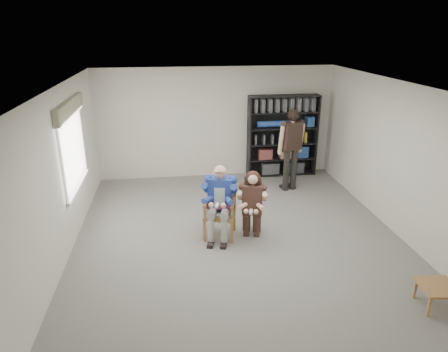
{
  "coord_description": "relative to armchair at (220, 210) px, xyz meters",
  "views": [
    {
      "loc": [
        -1.18,
        -6.41,
        3.72
      ],
      "look_at": [
        -0.2,
        0.6,
        1.05
      ],
      "focal_mm": 32.0,
      "sensor_mm": 36.0,
      "label": 1
    }
  ],
  "objects": [
    {
      "name": "window_left",
      "position": [
        -2.62,
        0.79,
        1.09
      ],
      "size": [
        0.16,
        2.0,
        1.75
      ],
      "primitive_type": null,
      "color": "white",
      "rests_on": "room_shell"
    },
    {
      "name": "floor",
      "position": [
        0.33,
        -0.21,
        -0.54
      ],
      "size": [
        6.0,
        7.0,
        0.01
      ],
      "primitive_type": "cube",
      "color": "slate",
      "rests_on": "ground"
    },
    {
      "name": "standing_man",
      "position": [
        1.95,
        2.03,
        0.44
      ],
      "size": [
        0.67,
        0.47,
        1.95
      ],
      "primitive_type": null,
      "rotation": [
        0.0,
        0.0,
        0.25
      ],
      "color": "black",
      "rests_on": "floor"
    },
    {
      "name": "kneeling_woman",
      "position": [
        0.58,
        -0.12,
        0.1
      ],
      "size": [
        0.74,
        0.97,
        1.28
      ],
      "primitive_type": null,
      "rotation": [
        0.0,
        0.0,
        -0.26
      ],
      "color": "#3C2A1F",
      "rests_on": "floor"
    },
    {
      "name": "side_table",
      "position": [
        2.74,
        -2.44,
        -0.37
      ],
      "size": [
        0.55,
        0.55,
        0.34
      ],
      "primitive_type": null,
      "rotation": [
        0.0,
        0.0,
        -0.11
      ],
      "color": "#97653C",
      "rests_on": "floor"
    },
    {
      "name": "seated_man",
      "position": [
        0.0,
        0.0,
        0.16
      ],
      "size": [
        0.8,
        0.97,
        1.4
      ],
      "primitive_type": null,
      "rotation": [
        0.0,
        0.0,
        -0.26
      ],
      "color": "navy",
      "rests_on": "floor"
    },
    {
      "name": "bookshelf",
      "position": [
        2.03,
        3.07,
        0.51
      ],
      "size": [
        1.8,
        0.38,
        2.1
      ],
      "primitive_type": null,
      "color": "black",
      "rests_on": "floor"
    },
    {
      "name": "armchair",
      "position": [
        0.0,
        0.0,
        0.0
      ],
      "size": [
        0.76,
        0.74,
        1.08
      ],
      "primitive_type": null,
      "rotation": [
        0.0,
        0.0,
        -0.26
      ],
      "color": "#97653C",
      "rests_on": "floor"
    },
    {
      "name": "room_shell",
      "position": [
        0.33,
        -0.21,
        0.86
      ],
      "size": [
        6.0,
        7.0,
        2.8
      ],
      "primitive_type": null,
      "color": "silver",
      "rests_on": "ground"
    }
  ]
}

